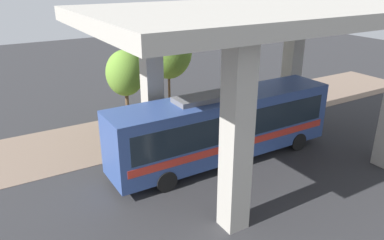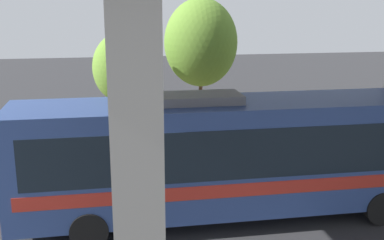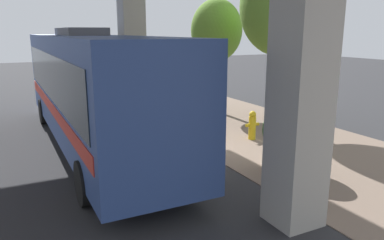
# 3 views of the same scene
# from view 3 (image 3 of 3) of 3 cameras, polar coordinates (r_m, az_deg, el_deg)

# --- Properties ---
(ground_plane) EXTENTS (80.00, 80.00, 0.00)m
(ground_plane) POSITION_cam_3_polar(r_m,az_deg,el_deg) (11.86, 1.11, -4.60)
(ground_plane) COLOR #2D2D30
(ground_plane) RESTS_ON ground
(sidewalk_strip) EXTENTS (6.00, 40.00, 0.02)m
(sidewalk_strip) POSITION_cam_3_polar(r_m,az_deg,el_deg) (13.47, 12.46, -2.67)
(sidewalk_strip) COLOR #7A6656
(sidewalk_strip) RESTS_ON ground
(bus) EXTENTS (2.59, 12.16, 3.77)m
(bus) POSITION_cam_3_polar(r_m,az_deg,el_deg) (12.31, -15.13, 5.36)
(bus) COLOR #334C8C
(bus) RESTS_ON ground
(fire_hydrant) EXTENTS (0.52, 0.25, 1.02)m
(fire_hydrant) POSITION_cam_3_polar(r_m,az_deg,el_deg) (12.99, 9.17, -0.81)
(fire_hydrant) COLOR gold
(fire_hydrant) RESTS_ON ground
(planter_front) EXTENTS (1.26, 1.26, 1.73)m
(planter_front) POSITION_cam_3_polar(r_m,az_deg,el_deg) (16.33, -3.31, 3.69)
(planter_front) COLOR #ADA89E
(planter_front) RESTS_ON ground
(planter_middle) EXTENTS (1.19, 1.19, 1.68)m
(planter_middle) POSITION_cam_3_polar(r_m,az_deg,el_deg) (10.35, 13.84, -2.64)
(planter_middle) COLOR #ADA89E
(planter_middle) RESTS_ON ground
(street_tree_near) EXTENTS (2.28, 2.28, 5.07)m
(street_tree_near) POSITION_cam_3_polar(r_m,az_deg,el_deg) (17.10, 3.76, 13.41)
(street_tree_near) COLOR brown
(street_tree_near) RESTS_ON ground
(street_tree_far) EXTENTS (3.04, 3.04, 6.39)m
(street_tree_far) POSITION_cam_3_polar(r_m,az_deg,el_deg) (14.87, 13.36, 16.49)
(street_tree_far) COLOR brown
(street_tree_far) RESTS_ON ground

